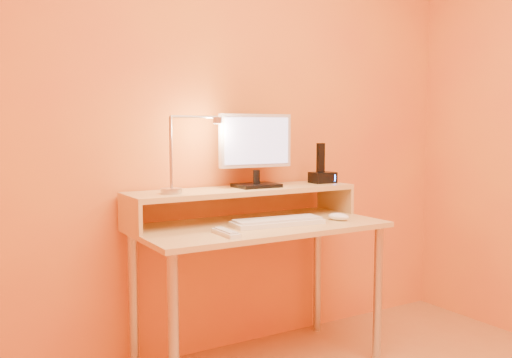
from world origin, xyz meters
TOP-DOWN VIEW (x-y plane):
  - wall_back at (0.00, 1.50)m, footprint 3.00×0.04m
  - desk_leg_fl at (-0.55, 0.93)m, footprint 0.04×0.04m
  - desk_leg_fr at (0.55, 0.93)m, footprint 0.04×0.04m
  - desk_leg_bl at (-0.55, 1.43)m, footprint 0.04×0.04m
  - desk_leg_br at (0.55, 1.43)m, footprint 0.04×0.04m
  - desk_lower at (0.00, 1.18)m, footprint 1.20×0.60m
  - shelf_riser_left at (-0.59, 1.33)m, footprint 0.02×0.30m
  - shelf_riser_right at (0.59, 1.33)m, footprint 0.02×0.30m
  - desk_shelf at (0.00, 1.33)m, footprint 1.20×0.30m
  - monitor_foot at (0.08, 1.33)m, footprint 0.22×0.16m
  - monitor_neck at (0.08, 1.33)m, footprint 0.04×0.04m
  - monitor_panel at (0.08, 1.34)m, footprint 0.40×0.05m
  - monitor_back at (0.08, 1.36)m, footprint 0.36×0.03m
  - monitor_screen at (0.08, 1.32)m, footprint 0.36×0.02m
  - lamp_base at (-0.40, 1.30)m, footprint 0.10×0.10m
  - lamp_post at (-0.40, 1.30)m, footprint 0.01×0.01m
  - lamp_arm at (-0.28, 1.30)m, footprint 0.24×0.01m
  - lamp_head at (-0.16, 1.30)m, footprint 0.04×0.04m
  - lamp_bulb at (-0.16, 1.30)m, footprint 0.03×0.03m
  - phone_dock at (0.50, 1.33)m, footprint 0.13×0.11m
  - phone_handset at (0.49, 1.33)m, footprint 0.04×0.03m
  - phone_led at (0.55, 1.28)m, footprint 0.01×0.00m
  - keyboard at (0.06, 1.11)m, footprint 0.46×0.19m
  - mouse at (0.40, 1.06)m, footprint 0.10×0.13m
  - remote_control at (-0.27, 1.01)m, footprint 0.06×0.19m

SIDE VIEW (x-z plane):
  - desk_leg_fl at x=-0.55m, z-range 0.00..0.69m
  - desk_leg_fr at x=0.55m, z-range 0.00..0.69m
  - desk_leg_bl at x=-0.55m, z-range 0.00..0.69m
  - desk_leg_br at x=0.55m, z-range 0.00..0.69m
  - desk_lower at x=0.00m, z-range 0.70..0.72m
  - remote_control at x=-0.27m, z-range 0.72..0.74m
  - keyboard at x=0.06m, z-range 0.72..0.74m
  - mouse at x=0.40m, z-range 0.72..0.76m
  - shelf_riser_left at x=-0.59m, z-range 0.72..0.85m
  - shelf_riser_right at x=0.59m, z-range 0.72..0.85m
  - desk_shelf at x=0.00m, z-range 0.86..0.88m
  - monitor_foot at x=0.08m, z-range 0.88..0.90m
  - lamp_base at x=-0.40m, z-range 0.88..0.90m
  - phone_dock at x=0.50m, z-range 0.88..0.94m
  - phone_led at x=0.55m, z-range 0.89..0.93m
  - monitor_neck at x=0.08m, z-range 0.90..0.97m
  - phone_handset at x=0.49m, z-range 0.94..1.10m
  - lamp_post at x=-0.40m, z-range 0.91..1.24m
  - monitor_panel at x=0.08m, z-range 0.98..1.25m
  - monitor_back at x=0.08m, z-range 1.00..1.23m
  - monitor_screen at x=0.08m, z-range 1.00..1.24m
  - lamp_bulb at x=-0.16m, z-range 1.20..1.21m
  - lamp_head at x=-0.16m, z-range 1.21..1.24m
  - lamp_arm at x=-0.28m, z-range 1.23..1.24m
  - wall_back at x=0.00m, z-range 0.00..2.50m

